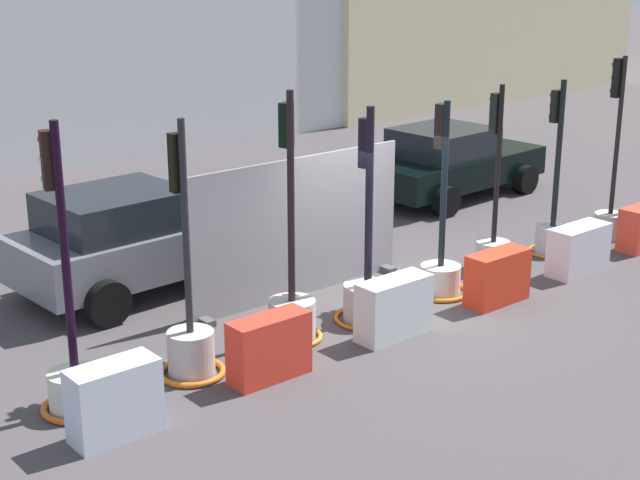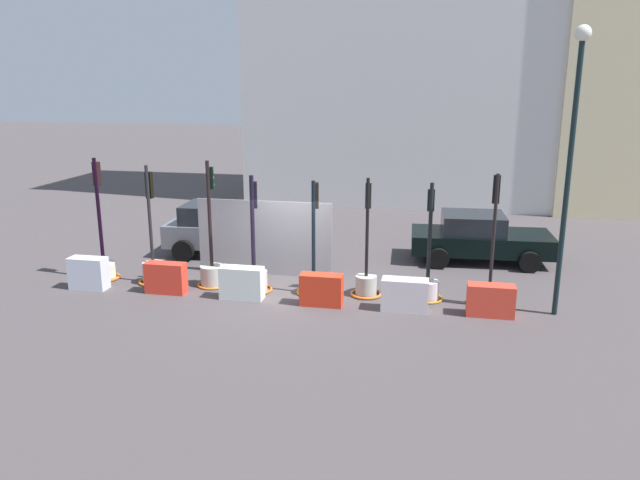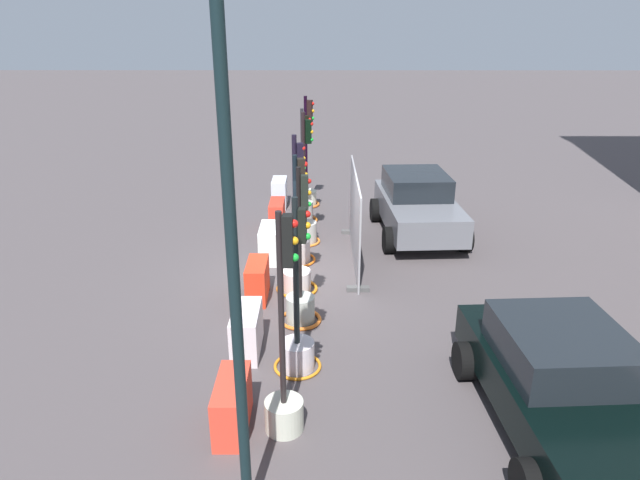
# 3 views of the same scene
# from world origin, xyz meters

# --- Properties ---
(ground_plane) EXTENTS (120.00, 120.00, 0.00)m
(ground_plane) POSITION_xyz_m (0.00, 0.00, 0.00)
(ground_plane) COLOR #4A4345
(traffic_light_0) EXTENTS (0.86, 0.86, 3.47)m
(traffic_light_0) POSITION_xyz_m (-5.41, -0.04, 0.56)
(traffic_light_0) COLOR silver
(traffic_light_0) RESTS_ON ground_plane
(traffic_light_1) EXTENTS (0.87, 0.87, 3.31)m
(traffic_light_1) POSITION_xyz_m (-3.85, -0.09, 0.54)
(traffic_light_1) COLOR #B6B0AA
(traffic_light_1) RESTS_ON ground_plane
(traffic_light_2) EXTENTS (0.85, 0.85, 3.47)m
(traffic_light_2) POSITION_xyz_m (-2.15, 0.00, 0.53)
(traffic_light_2) COLOR #B6B4AA
(traffic_light_2) RESTS_ON ground_plane
(traffic_light_3) EXTENTS (0.97, 0.97, 3.14)m
(traffic_light_3) POSITION_xyz_m (-0.89, -0.17, 0.48)
(traffic_light_3) COLOR beige
(traffic_light_3) RESTS_ON ground_plane
(traffic_light_4) EXTENTS (0.92, 0.92, 3.04)m
(traffic_light_4) POSITION_xyz_m (0.73, -0.08, 0.51)
(traffic_light_4) COLOR silver
(traffic_light_4) RESTS_ON ground_plane
(traffic_light_5) EXTENTS (0.84, 0.84, 3.13)m
(traffic_light_5) POSITION_xyz_m (2.12, 0.05, 0.48)
(traffic_light_5) COLOR #AFB4A8
(traffic_light_5) RESTS_ON ground_plane
(traffic_light_6) EXTENTS (0.83, 0.83, 3.06)m
(traffic_light_6) POSITION_xyz_m (3.71, 0.06, 0.52)
(traffic_light_6) COLOR silver
(traffic_light_6) RESTS_ON ground_plane
(traffic_light_7) EXTENTS (0.57, 0.57, 3.35)m
(traffic_light_7) POSITION_xyz_m (5.26, -0.06, 0.69)
(traffic_light_7) COLOR beige
(traffic_light_7) RESTS_ON ground_plane
(construction_barrier_0) EXTENTS (1.02, 0.45, 0.88)m
(construction_barrier_0) POSITION_xyz_m (-5.35, -0.91, 0.44)
(construction_barrier_0) COLOR silver
(construction_barrier_0) RESTS_ON ground_plane
(construction_barrier_1) EXTENTS (1.08, 0.41, 0.83)m
(construction_barrier_1) POSITION_xyz_m (-3.14, -0.81, 0.42)
(construction_barrier_1) COLOR red
(construction_barrier_1) RESTS_ON ground_plane
(construction_barrier_2) EXTENTS (1.13, 0.44, 0.85)m
(construction_barrier_2) POSITION_xyz_m (-1.01, -0.85, 0.43)
(construction_barrier_2) COLOR silver
(construction_barrier_2) RESTS_ON ground_plane
(construction_barrier_3) EXTENTS (1.07, 0.43, 0.81)m
(construction_barrier_3) POSITION_xyz_m (1.10, -0.91, 0.41)
(construction_barrier_3) COLOR red
(construction_barrier_3) RESTS_ON ground_plane
(construction_barrier_4) EXTENTS (1.14, 0.48, 0.81)m
(construction_barrier_4) POSITION_xyz_m (3.19, -0.88, 0.41)
(construction_barrier_4) COLOR silver
(construction_barrier_4) RESTS_ON ground_plane
(construction_barrier_5) EXTENTS (1.13, 0.45, 0.78)m
(construction_barrier_5) POSITION_xyz_m (5.24, -0.82, 0.39)
(construction_barrier_5) COLOR #E63E2B
(construction_barrier_5) RESTS_ON ground_plane
(car_black_sedan) EXTENTS (4.38, 2.47, 1.51)m
(car_black_sedan) POSITION_xyz_m (5.17, 3.92, 0.75)
(car_black_sedan) COLOR black
(car_black_sedan) RESTS_ON ground_plane
(car_grey_saloon) EXTENTS (4.04, 2.41, 1.66)m
(car_grey_saloon) POSITION_xyz_m (-2.84, 3.11, 0.84)
(car_grey_saloon) COLOR slate
(car_grey_saloon) RESTS_ON ground_plane
(street_lamp_post) EXTENTS (0.36, 0.36, 6.69)m
(street_lamp_post) POSITION_xyz_m (6.79, -0.41, 4.24)
(street_lamp_post) COLOR black
(street_lamp_post) RESTS_ON ground_plane
(site_fence_panel) EXTENTS (3.98, 0.50, 2.19)m
(site_fence_panel) POSITION_xyz_m (-1.02, 1.27, 1.05)
(site_fence_panel) COLOR #9A999E
(site_fence_panel) RESTS_ON ground_plane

